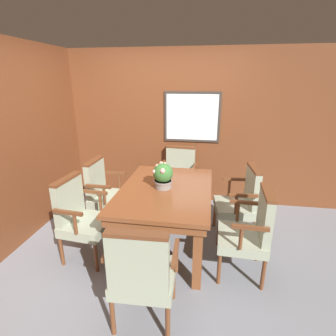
{
  "coord_description": "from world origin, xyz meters",
  "views": [
    {
      "loc": [
        0.66,
        -2.6,
        1.99
      ],
      "look_at": [
        0.17,
        0.35,
        0.97
      ],
      "focal_mm": 28.0,
      "sensor_mm": 36.0,
      "label": 1
    }
  ],
  "objects": [
    {
      "name": "wall_back",
      "position": [
        0.0,
        1.61,
        1.23
      ],
      "size": [
        7.2,
        0.08,
        2.45
      ],
      "color": "brown",
      "rests_on": "ground_plane"
    },
    {
      "name": "ground_plane",
      "position": [
        0.0,
        0.0,
        0.0
      ],
      "size": [
        14.0,
        14.0,
        0.0
      ],
      "primitive_type": "plane",
      "color": "gray"
    },
    {
      "name": "chair_right_near",
      "position": [
        1.11,
        -0.16,
        0.52
      ],
      "size": [
        0.5,
        0.57,
        0.97
      ],
      "rotation": [
        0.0,
        0.0,
        -1.6
      ],
      "color": "brown",
      "rests_on": "ground_plane"
    },
    {
      "name": "chair_left_far",
      "position": [
        -0.74,
        0.54,
        0.52
      ],
      "size": [
        0.5,
        0.57,
        0.97
      ],
      "rotation": [
        0.0,
        0.0,
        1.55
      ],
      "color": "brown",
      "rests_on": "ground_plane"
    },
    {
      "name": "chair_head_near",
      "position": [
        0.18,
        -0.94,
        0.52
      ],
      "size": [
        0.57,
        0.51,
        0.97
      ],
      "rotation": [
        0.0,
        0.0,
        3.18
      ],
      "color": "brown",
      "rests_on": "ground_plane"
    },
    {
      "name": "dining_table",
      "position": [
        0.17,
        0.2,
        0.67
      ],
      "size": [
        1.06,
        1.53,
        0.77
      ],
      "color": "brown",
      "rests_on": "ground_plane"
    },
    {
      "name": "chair_right_far",
      "position": [
        1.09,
        0.56,
        0.52
      ],
      "size": [
        0.53,
        0.59,
        0.97
      ],
      "rotation": [
        0.0,
        0.0,
        -1.47
      ],
      "color": "brown",
      "rests_on": "ground_plane"
    },
    {
      "name": "wall_left",
      "position": [
        -1.66,
        0.0,
        1.23
      ],
      "size": [
        0.06,
        7.2,
        2.45
      ],
      "color": "brown",
      "rests_on": "ground_plane"
    },
    {
      "name": "potted_plant",
      "position": [
        0.14,
        0.21,
        0.93
      ],
      "size": [
        0.23,
        0.24,
        0.31
      ],
      "color": "gray",
      "rests_on": "dining_table"
    },
    {
      "name": "chair_left_near",
      "position": [
        -0.75,
        -0.16,
        0.52
      ],
      "size": [
        0.53,
        0.59,
        0.97
      ],
      "rotation": [
        0.0,
        0.0,
        1.48
      ],
      "color": "brown",
      "rests_on": "ground_plane"
    },
    {
      "name": "chair_head_far",
      "position": [
        0.19,
        1.35,
        0.52
      ],
      "size": [
        0.59,
        0.53,
        0.97
      ],
      "rotation": [
        0.0,
        0.0,
        -0.1
      ],
      "color": "brown",
      "rests_on": "ground_plane"
    }
  ]
}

